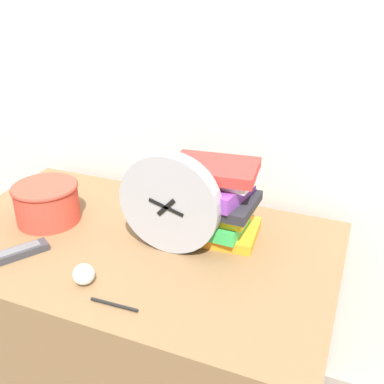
{
  "coord_description": "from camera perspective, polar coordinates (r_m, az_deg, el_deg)",
  "views": [
    {
      "loc": [
        0.57,
        -0.6,
        1.4
      ],
      "look_at": [
        0.15,
        0.41,
        0.86
      ],
      "focal_mm": 42.0,
      "sensor_mm": 36.0,
      "label": 1
    }
  ],
  "objects": [
    {
      "name": "tv_remote",
      "position": [
        1.31,
        -21.38,
        -7.23
      ],
      "size": [
        0.13,
        0.16,
        0.02
      ],
      "color": "#333338",
      "rests_on": "desk"
    },
    {
      "name": "basket",
      "position": [
        1.43,
        -17.96,
        -1.15
      ],
      "size": [
        0.2,
        0.2,
        0.12
      ],
      "color": "#C63D2D",
      "rests_on": "desk"
    },
    {
      "name": "book_stack",
      "position": [
        1.26,
        2.87,
        -1.12
      ],
      "size": [
        0.26,
        0.21,
        0.23
      ],
      "color": "orange",
      "rests_on": "desk"
    },
    {
      "name": "crumpled_paper_ball",
      "position": [
        1.15,
        -13.6,
        -10.13
      ],
      "size": [
        0.05,
        0.05,
        0.05
      ],
      "color": "white",
      "rests_on": "desk"
    },
    {
      "name": "desk_clock",
      "position": [
        1.19,
        -2.86,
        -1.5
      ],
      "size": [
        0.28,
        0.05,
        0.28
      ],
      "color": "#99999E",
      "rests_on": "desk"
    },
    {
      "name": "desk",
      "position": [
        1.52,
        -6.66,
        -17.45
      ],
      "size": [
        1.14,
        0.68,
        0.7
      ],
      "color": "brown",
      "rests_on": "ground_plane"
    },
    {
      "name": "pen",
      "position": [
        1.08,
        -9.85,
        -13.91
      ],
      "size": [
        0.12,
        0.01,
        0.01
      ],
      "color": "black",
      "rests_on": "desk"
    },
    {
      "name": "wall_back",
      "position": [
        1.48,
        -0.5,
        18.6
      ],
      "size": [
        6.0,
        0.04,
        2.4
      ],
      "color": "beige",
      "rests_on": "ground_plane"
    }
  ]
}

